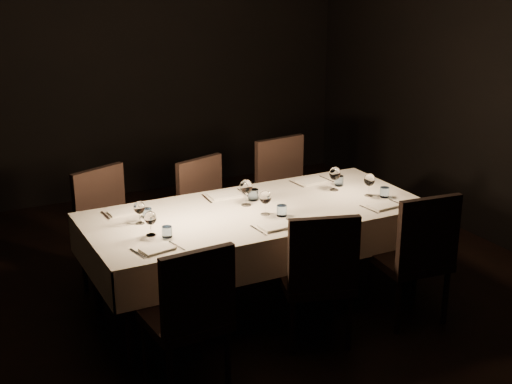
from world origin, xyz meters
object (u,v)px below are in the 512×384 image
dining_table (256,219)px  chair_near_left (190,311)px  chair_near_right (417,252)px  chair_far_right (287,192)px  chair_far_left (110,225)px  chair_far_center (209,211)px  chair_near_center (318,273)px

dining_table → chair_near_left: (-0.87, -0.84, -0.15)m
chair_near_right → chair_far_right: chair_far_right is taller
dining_table → chair_far_left: (-0.90, 0.77, -0.15)m
chair_near_left → chair_far_center: bearing=-120.7°
chair_near_center → chair_near_right: (0.79, -0.04, 0.01)m
chair_near_left → chair_near_center: 0.97m
chair_near_left → chair_near_right: bearing=178.3°
dining_table → chair_far_left: bearing=139.6°
chair_near_left → chair_far_right: chair_far_right is taller
chair_far_left → chair_far_right: (1.60, -0.00, 0.02)m
chair_near_center → chair_far_left: chair_near_center is taller
chair_near_center → chair_far_center: size_ratio=1.02×
chair_near_right → chair_far_center: chair_near_right is taller
chair_far_center → chair_far_right: bearing=-14.8°
chair_far_right → chair_near_right: bearing=-89.8°
chair_far_left → chair_far_center: (0.83, -0.04, -0.01)m
chair_near_right → chair_far_right: 1.56m
dining_table → chair_near_center: bearing=-83.1°
chair_near_left → chair_near_right: 1.76m
chair_near_center → chair_near_right: bearing=-165.8°
chair_far_right → chair_far_center: bearing=176.3°
chair_far_center → chair_near_left: bearing=-134.7°
chair_far_right → chair_far_left: bearing=173.5°
chair_near_center → chair_far_left: bearing=-39.3°
chair_far_center → dining_table: bearing=-102.1°
chair_near_left → chair_far_left: bearing=-92.5°
dining_table → chair_near_left: chair_near_left is taller
chair_far_left → chair_far_center: bearing=-23.5°
chair_near_center → chair_far_left: 1.80m
chair_near_center → chair_near_left: bearing=23.3°
dining_table → chair_near_right: 1.19m
chair_near_left → chair_far_right: (1.57, 1.60, 0.03)m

